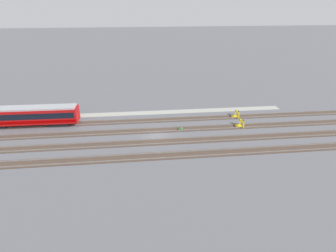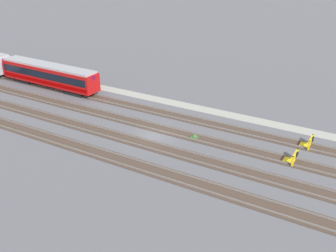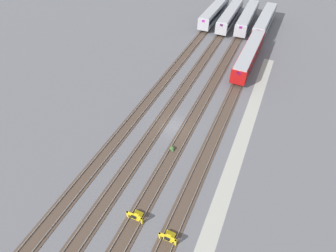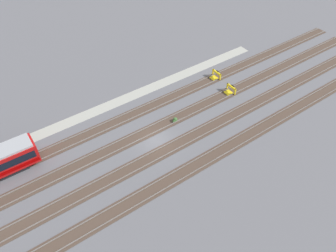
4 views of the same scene
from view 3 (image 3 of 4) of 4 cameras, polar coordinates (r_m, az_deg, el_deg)
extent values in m
plane|color=#5B5B60|center=(40.65, 1.15, -0.07)|extent=(400.00, 400.00, 0.00)
cube|color=#9E9E93|center=(39.05, 15.31, -4.41)|extent=(54.00, 2.00, 0.01)
cube|color=#47382D|center=(39.32, 9.87, -2.73)|extent=(90.00, 2.23, 0.06)
cube|color=slate|center=(39.34, 8.90, -2.32)|extent=(90.00, 0.07, 0.15)
cube|color=slate|center=(39.16, 10.89, -2.93)|extent=(90.00, 0.07, 0.15)
cube|color=#47382D|center=(40.08, 3.99, -0.92)|extent=(90.00, 2.24, 0.06)
cube|color=slate|center=(40.18, 3.04, -0.52)|extent=(90.00, 0.07, 0.15)
cube|color=slate|center=(39.85, 4.95, -1.11)|extent=(90.00, 0.07, 0.15)
cube|color=#47382D|center=(41.28, -1.61, 0.82)|extent=(90.00, 2.24, 0.06)
cube|color=slate|center=(41.45, -2.51, 1.20)|extent=(90.00, 0.07, 0.15)
cube|color=slate|center=(40.98, -0.71, 0.64)|extent=(90.00, 0.07, 0.15)
cube|color=#47382D|center=(42.89, -6.84, 2.43)|extent=(90.00, 2.23, 0.06)
cube|color=slate|center=(43.12, -7.68, 2.79)|extent=(90.00, 0.07, 0.15)
cube|color=slate|center=(42.53, -6.01, 2.28)|extent=(90.00, 0.07, 0.15)
cube|color=#ADAFB7|center=(74.76, 13.37, 22.31)|extent=(18.04, 3.03, 2.70)
cube|color=black|center=(74.65, 13.41, 22.54)|extent=(17.32, 3.07, 1.08)
cube|color=#9EA0A8|center=(75.03, 13.27, 21.77)|extent=(17.68, 3.06, 0.54)
cube|color=#999BA0|center=(74.25, 13.57, 23.38)|extent=(17.49, 2.75, 0.30)
cube|color=#B21E99|center=(82.78, 15.10, 24.85)|extent=(0.09, 0.70, 0.56)
cube|color=#B21E99|center=(66.21, 11.56, 20.71)|extent=(0.09, 0.70, 0.56)
cube|color=black|center=(80.51, 14.17, 22.41)|extent=(3.63, 2.29, 0.70)
cube|color=black|center=(70.31, 11.99, 19.62)|extent=(3.63, 2.29, 0.70)
cube|color=#A80F0F|center=(56.74, 17.18, 14.46)|extent=(18.04, 3.04, 2.70)
cube|color=black|center=(56.59, 17.24, 14.75)|extent=(17.32, 3.07, 1.08)
cube|color=#990000|center=(57.09, 17.02, 13.81)|extent=(17.68, 3.07, 0.54)
cube|color=#999BA0|center=(56.07, 17.50, 15.79)|extent=(17.49, 2.75, 0.30)
cube|color=#B21E99|center=(64.39, 19.15, 18.58)|extent=(0.09, 0.70, 0.56)
cube|color=#B21E99|center=(48.49, 15.14, 11.02)|extent=(0.09, 0.70, 0.56)
cube|color=black|center=(62.46, 17.97, 15.26)|extent=(3.63, 2.29, 0.70)
cube|color=black|center=(52.76, 15.49, 10.31)|extent=(3.63, 2.29, 0.70)
cube|color=#ADAFB7|center=(74.01, 20.31, 20.67)|extent=(18.05, 3.13, 2.70)
cube|color=black|center=(73.89, 20.37, 20.89)|extent=(17.33, 3.15, 1.08)
cube|color=#9EA0A8|center=(74.28, 20.16, 20.14)|extent=(17.69, 3.15, 0.54)
cube|color=#999BA0|center=(73.49, 20.61, 21.72)|extent=(17.50, 2.84, 0.30)
cube|color=#B21E99|center=(82.11, 21.68, 23.28)|extent=(0.09, 0.70, 0.56)
cube|color=#B21E99|center=(65.34, 19.08, 18.96)|extent=(0.09, 0.70, 0.56)
cube|color=black|center=(79.81, 20.74, 20.83)|extent=(3.64, 2.31, 0.70)
cube|color=black|center=(69.50, 19.11, 17.93)|extent=(3.64, 2.31, 0.70)
cube|color=#ADAFB7|center=(76.19, 10.07, 23.17)|extent=(18.04, 3.04, 2.70)
cube|color=black|center=(76.08, 10.10, 23.40)|extent=(17.32, 3.07, 1.08)
cube|color=#9EA0A8|center=(76.45, 9.99, 22.65)|extent=(17.68, 3.07, 0.54)
cube|color=#999BA0|center=(75.69, 10.22, 24.23)|extent=(17.49, 2.75, 0.30)
cube|color=#B21E99|center=(67.80, 7.71, 21.71)|extent=(0.09, 0.70, 0.56)
cube|color=black|center=(81.85, 11.20, 23.21)|extent=(3.63, 2.29, 0.70)
cube|color=black|center=(71.81, 8.45, 20.59)|extent=(3.63, 2.29, 0.70)
cube|color=#ADAFB7|center=(74.65, 16.88, 21.63)|extent=(18.05, 3.17, 2.70)
cube|color=black|center=(74.54, 16.93, 21.86)|extent=(17.34, 3.20, 1.08)
cube|color=#9EA0A8|center=(74.92, 16.76, 21.11)|extent=(17.69, 3.19, 0.54)
cube|color=#999BA0|center=(74.14, 17.13, 22.70)|extent=(17.51, 2.88, 0.30)
cube|color=#B21E99|center=(82.75, 18.27, 24.22)|extent=(0.09, 0.70, 0.56)
cube|color=#B21E99|center=(66.01, 15.55, 19.97)|extent=(0.09, 0.70, 0.56)
cube|color=black|center=(80.45, 17.40, 21.78)|extent=(3.65, 2.31, 0.70)
cube|color=black|center=(70.15, 15.70, 18.92)|extent=(3.65, 2.31, 0.70)
cube|color=yellow|center=(30.09, -1.81, -22.77)|extent=(0.18, 0.18, 1.15)
cube|color=yellow|center=(29.81, 1.63, -24.05)|extent=(0.18, 0.18, 1.15)
cube|color=yellow|center=(29.54, -0.11, -23.09)|extent=(0.26, 2.00, 0.30)
cube|color=yellow|center=(30.58, 0.35, -22.89)|extent=(1.11, 1.09, 0.18)
cube|color=black|center=(29.48, -0.26, -23.39)|extent=(0.13, 0.60, 0.44)
cube|color=yellow|center=(31.44, -8.76, -18.52)|extent=(0.18, 0.18, 1.15)
cube|color=yellow|center=(30.90, -5.74, -19.87)|extent=(0.18, 0.18, 1.15)
cube|color=yellow|center=(30.78, -7.34, -18.83)|extent=(0.25, 2.00, 0.30)
cube|color=yellow|center=(31.79, -6.67, -18.81)|extent=(1.11, 1.09, 0.18)
cube|color=black|center=(30.72, -7.52, -19.10)|extent=(0.12, 0.60, 0.44)
sphere|color=#38602D|center=(37.11, 0.90, -4.92)|extent=(0.64, 0.64, 0.64)
sphere|color=#38602D|center=(37.40, 0.91, -4.65)|extent=(0.44, 0.44, 0.44)
sphere|color=#38602D|center=(37.04, 1.02, -5.39)|extent=(0.36, 0.36, 0.36)
camera|label=1|loc=(59.20, -41.29, 28.08)|focal=28.00mm
camera|label=2|loc=(46.97, -61.16, 13.26)|focal=42.00mm
camera|label=4|loc=(57.35, -24.21, 46.24)|focal=35.00mm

